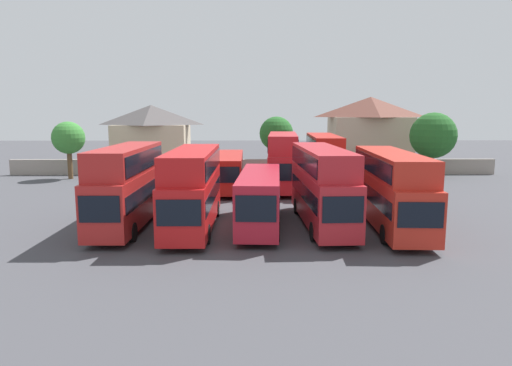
# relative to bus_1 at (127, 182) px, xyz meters

# --- Properties ---
(ground) EXTENTS (140.00, 140.00, 0.00)m
(ground) POSITION_rel_bus_1_xyz_m (8.09, 17.94, -2.87)
(ground) COLOR #424247
(depot_boundary_wall) EXTENTS (56.00, 0.50, 1.80)m
(depot_boundary_wall) POSITION_rel_bus_1_xyz_m (8.09, 24.33, -1.97)
(depot_boundary_wall) COLOR gray
(depot_boundary_wall) RESTS_ON ground
(bus_1) EXTENTS (2.61, 10.33, 5.11)m
(bus_1) POSITION_rel_bus_1_xyz_m (0.00, 0.00, 0.00)
(bus_1) COLOR #B22220
(bus_1) RESTS_ON ground
(bus_2) EXTENTS (2.72, 10.88, 4.93)m
(bus_2) POSITION_rel_bus_1_xyz_m (4.14, -0.33, -0.09)
(bus_2) COLOR red
(bus_2) RESTS_ON ground
(bus_3) EXTENTS (3.05, 10.42, 3.46)m
(bus_3) POSITION_rel_bus_1_xyz_m (8.30, -0.05, -0.90)
(bus_3) COLOR #AE1828
(bus_3) RESTS_ON ground
(bus_4) EXTENTS (2.84, 11.47, 4.98)m
(bus_4) POSITION_rel_bus_1_xyz_m (12.25, 0.37, -0.07)
(bus_4) COLOR red
(bus_4) RESTS_ON ground
(bus_5) EXTENTS (3.20, 11.81, 4.75)m
(bus_5) POSITION_rel_bus_1_xyz_m (16.48, -0.27, -0.19)
(bus_5) COLOR red
(bus_5) RESTS_ON ground
(bus_6) EXTENTS (2.76, 10.59, 3.27)m
(bus_6) POSITION_rel_bus_1_xyz_m (1.63, 14.59, -1.00)
(bus_6) COLOR #B32115
(bus_6) RESTS_ON ground
(bus_7) EXTENTS (2.55, 11.33, 3.29)m
(bus_7) POSITION_rel_bus_1_xyz_m (5.74, 14.13, -0.98)
(bus_7) COLOR red
(bus_7) RESTS_ON ground
(bus_8) EXTENTS (3.26, 10.70, 5.21)m
(bus_8) POSITION_rel_bus_1_xyz_m (10.73, 14.20, 0.06)
(bus_8) COLOR red
(bus_8) RESTS_ON ground
(bus_9) EXTENTS (2.97, 11.19, 5.07)m
(bus_9) POSITION_rel_bus_1_xyz_m (14.60, 14.39, -0.02)
(bus_9) COLOR red
(bus_9) RESTS_ON ground
(house_terrace_left) EXTENTS (9.66, 6.64, 8.08)m
(house_terrace_left) POSITION_rel_bus_1_xyz_m (-5.04, 31.20, 1.26)
(house_terrace_left) COLOR #C6B293
(house_terrace_left) RESTS_ON ground
(house_terrace_centre) EXTENTS (10.36, 6.81, 9.12)m
(house_terrace_centre) POSITION_rel_bus_1_xyz_m (23.13, 30.92, 1.78)
(house_terrace_centre) COLOR tan
(house_terrace_centre) RESTS_ON ground
(tree_left_of_lot) EXTENTS (3.47, 3.47, 6.20)m
(tree_left_of_lot) POSITION_rel_bus_1_xyz_m (-11.89, 21.33, 1.54)
(tree_left_of_lot) COLOR brown
(tree_left_of_lot) RESTS_ON ground
(tree_behind_wall) EXTENTS (5.07, 5.07, 7.17)m
(tree_behind_wall) POSITION_rel_bus_1_xyz_m (27.99, 22.33, 1.75)
(tree_behind_wall) COLOR brown
(tree_behind_wall) RESTS_ON ground
(tree_right_of_lot) EXTENTS (4.05, 4.05, 6.68)m
(tree_right_of_lot) POSITION_rel_bus_1_xyz_m (10.84, 26.83, 1.75)
(tree_right_of_lot) COLOR brown
(tree_right_of_lot) RESTS_ON ground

